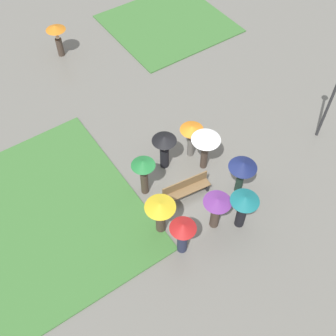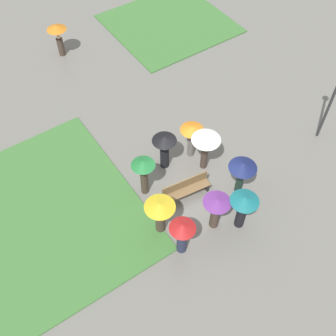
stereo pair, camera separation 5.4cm
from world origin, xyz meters
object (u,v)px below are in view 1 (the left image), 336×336
at_px(park_bench, 186,188).
at_px(crowd_person_teal, 244,205).
at_px(crowd_person_red, 183,233).
at_px(crowd_person_purple, 217,207).
at_px(lone_walker_far_path, 57,34).
at_px(crowd_person_orange, 192,134).
at_px(crowd_person_green, 144,170).
at_px(lamp_post, 336,87).
at_px(crowd_person_black, 164,146).
at_px(crowd_person_yellow, 160,211).
at_px(crowd_person_navy, 242,169).
at_px(crowd_person_white, 206,143).

height_order(park_bench, crowd_person_teal, crowd_person_teal).
xyz_separation_m(crowd_person_red, crowd_person_purple, (1.62, 0.15, 0.02)).
height_order(crowd_person_red, lone_walker_far_path, lone_walker_far_path).
xyz_separation_m(crowd_person_orange, crowd_person_teal, (-0.52, -3.88, 0.00)).
height_order(crowd_person_purple, crowd_person_teal, crowd_person_teal).
bearing_deg(crowd_person_green, lamp_post, -162.43).
relative_size(crowd_person_black, lone_walker_far_path, 1.02).
bearing_deg(crowd_person_black, crowd_person_teal, 2.97).
bearing_deg(crowd_person_yellow, crowd_person_green, 115.12).
height_order(lamp_post, crowd_person_red, lamp_post).
bearing_deg(crowd_person_teal, lamp_post, 153.13).
bearing_deg(lamp_post, crowd_person_black, 159.71).
bearing_deg(crowd_person_black, crowd_person_navy, 24.46).
relative_size(crowd_person_green, crowd_person_teal, 1.07).
height_order(crowd_person_yellow, crowd_person_orange, crowd_person_yellow).
distance_m(crowd_person_yellow, lone_walker_far_path, 11.97).
bearing_deg(park_bench, crowd_person_green, 146.67).
xyz_separation_m(crowd_person_yellow, crowd_person_teal, (2.63, -1.51, 0.01)).
bearing_deg(lone_walker_far_path, crowd_person_orange, 160.58).
height_order(crowd_person_orange, crowd_person_teal, crowd_person_teal).
distance_m(park_bench, crowd_person_purple, 1.87).
relative_size(crowd_person_navy, crowd_person_red, 1.01).
bearing_deg(crowd_person_yellow, crowd_person_orange, 76.08).
relative_size(park_bench, lone_walker_far_path, 1.13).
xyz_separation_m(lamp_post, crowd_person_orange, (-5.41, 2.34, -1.53)).
xyz_separation_m(crowd_person_orange, crowd_person_purple, (-1.35, -3.35, -0.08)).
height_order(lamp_post, crowd_person_orange, lamp_post).
bearing_deg(crowd_person_purple, crowd_person_yellow, 111.19).
bearing_deg(crowd_person_navy, lone_walker_far_path, -145.36).
bearing_deg(crowd_person_black, crowd_person_purple, -8.81).
distance_m(lamp_post, crowd_person_orange, 6.09).
distance_m(crowd_person_yellow, crowd_person_white, 3.56).
bearing_deg(crowd_person_teal, crowd_person_orange, -139.09).
height_order(crowd_person_yellow, crowd_person_teal, crowd_person_teal).
distance_m(crowd_person_navy, crowd_person_purple, 1.95).
bearing_deg(crowd_person_black, crowd_person_green, -72.30).
bearing_deg(crowd_person_red, lamp_post, 1.91).
distance_m(park_bench, crowd_person_green, 1.91).
bearing_deg(crowd_person_black, lone_walker_far_path, 174.20).
relative_size(park_bench, crowd_person_green, 1.03).
distance_m(crowd_person_navy, crowd_person_green, 3.79).
bearing_deg(crowd_person_teal, crowd_person_yellow, -71.32).
xyz_separation_m(crowd_person_orange, crowd_person_white, (0.06, -0.85, 0.18)).
distance_m(park_bench, crowd_person_orange, 2.33).
distance_m(crowd_person_white, lone_walker_far_path, 10.49).
bearing_deg(park_bench, crowd_person_yellow, -149.21).
height_order(park_bench, lone_walker_far_path, lone_walker_far_path).
xyz_separation_m(lamp_post, crowd_person_yellow, (-8.56, -0.03, -1.54)).
bearing_deg(crowd_person_white, crowd_person_green, 68.45).
xyz_separation_m(lamp_post, crowd_person_purple, (-6.75, -1.01, -1.61)).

